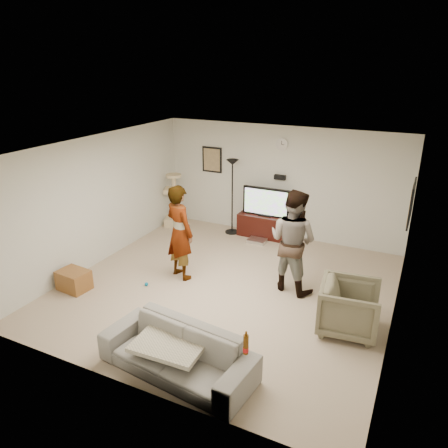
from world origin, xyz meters
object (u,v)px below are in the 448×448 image
at_px(cat_tree, 173,200).
at_px(person_left, 180,232).
at_px(beer_bottle, 246,345).
at_px(side_table, 74,280).
at_px(tv_stand, 265,226).
at_px(person_right, 293,241).
at_px(floor_lamp, 232,197).
at_px(tv, 266,202).
at_px(armchair, 349,308).
at_px(sofa, 177,352).

distance_m(cat_tree, person_left, 2.69).
xyz_separation_m(beer_bottle, side_table, (-3.71, 1.03, -0.55)).
relative_size(tv_stand, person_right, 0.68).
xyz_separation_m(cat_tree, person_left, (1.54, -2.20, 0.23)).
xyz_separation_m(floor_lamp, person_right, (2.03, -1.92, 0.04)).
height_order(cat_tree, side_table, cat_tree).
xyz_separation_m(tv, side_table, (-2.17, -3.74, -0.66)).
bearing_deg(armchair, side_table, 93.98).
xyz_separation_m(floor_lamp, sofa, (1.38, -4.66, -0.56)).
relative_size(person_right, armchair, 2.12).
bearing_deg(sofa, person_left, 126.77).
bearing_deg(person_right, tv, -43.92).
bearing_deg(side_table, tv_stand, 59.86).
distance_m(cat_tree, armchair, 5.35).
bearing_deg(tv, person_left, -106.29).
height_order(person_right, beer_bottle, person_right).
bearing_deg(beer_bottle, cat_tree, 130.44).
distance_m(beer_bottle, armchair, 2.09).
bearing_deg(sofa, side_table, 166.05).
height_order(person_right, sofa, person_right).
bearing_deg(cat_tree, person_left, -55.00).
height_order(person_left, armchair, person_left).
bearing_deg(tv, person_right, -58.61).
bearing_deg(tv_stand, armchair, -50.30).
height_order(floor_lamp, side_table, floor_lamp).
bearing_deg(sofa, cat_tree, 129.16).
relative_size(tv_stand, tv, 1.14).
distance_m(tv, armchair, 3.79).
xyz_separation_m(tv, cat_tree, (-2.27, -0.30, -0.18)).
bearing_deg(floor_lamp, tv_stand, 8.00).
bearing_deg(side_table, sofa, -20.46).
height_order(cat_tree, person_left, person_left).
height_order(beer_bottle, side_table, beer_bottle).
bearing_deg(person_left, tv, -83.60).
relative_size(floor_lamp, beer_bottle, 6.90).
xyz_separation_m(person_right, armchair, (1.16, -0.86, -0.52)).
xyz_separation_m(tv, floor_lamp, (-0.78, -0.11, 0.03)).
bearing_deg(armchair, tv, 33.24).
height_order(person_left, side_table, person_left).
distance_m(tv, beer_bottle, 5.01).
bearing_deg(cat_tree, sofa, -57.35).
height_order(tv, person_left, person_left).
relative_size(tv_stand, beer_bottle, 4.92).
xyz_separation_m(floor_lamp, side_table, (-1.38, -3.63, -0.69)).
bearing_deg(armchair, cat_tree, 54.46).
bearing_deg(person_right, side_table, 41.20).
height_order(tv_stand, tv, tv).
bearing_deg(person_left, armchair, -164.59).
bearing_deg(cat_tree, person_right, -26.35).
xyz_separation_m(person_left, sofa, (1.33, -2.28, -0.58)).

